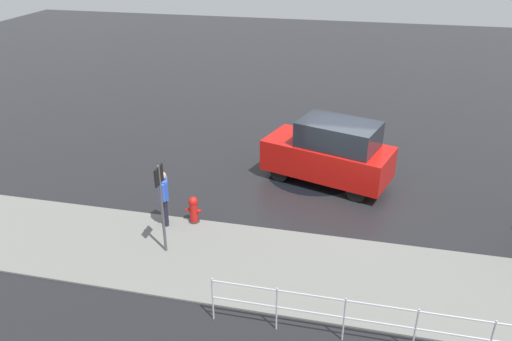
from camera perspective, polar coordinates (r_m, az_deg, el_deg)
ground_plane at (r=15.60m, az=9.61°, el=-2.31°), size 60.00×60.00×0.00m
kerb_strip at (r=12.06m, az=8.13°, el=-11.66°), size 24.00×3.20×0.04m
moving_hatchback at (r=15.65m, az=8.48°, el=2.08°), size 4.23×2.80×2.06m
fire_hydrant at (r=13.72m, az=-7.14°, el=-4.50°), size 0.42×0.31×0.80m
pedestrian at (r=13.45m, az=-10.48°, el=-2.71°), size 0.36×0.53×1.62m
metal_railing at (r=10.12m, az=14.00°, el=-16.03°), size 6.68×0.04×1.05m
sign_post at (r=12.06m, az=-10.81°, el=-2.97°), size 0.07×0.44×2.40m
puddle_patch at (r=16.51m, az=6.55°, el=-0.37°), size 3.04×3.04×0.01m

